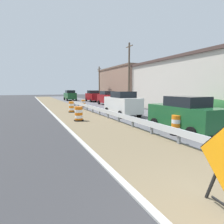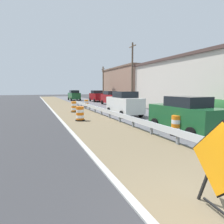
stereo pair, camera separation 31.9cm
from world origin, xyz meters
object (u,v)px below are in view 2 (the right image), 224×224
(traffic_barrel_mid, at_px, (74,107))
(car_lead_near_lane, at_px, (74,95))
(traffic_barrel_nearest, at_px, (176,126))
(car_mid_far_lane, at_px, (111,98))
(car_lead_far_lane, at_px, (185,114))
(car_trailing_far_lane, at_px, (124,103))
(utility_pole_mid, at_px, (132,74))
(traffic_barrel_close, at_px, (80,114))
(traffic_barrel_far, at_px, (86,104))
(car_trailing_near_lane, at_px, (97,96))
(warning_sign_diamond, at_px, (220,164))
(utility_pole_far, at_px, (103,83))

(traffic_barrel_mid, distance_m, car_lead_near_lane, 20.72)
(traffic_barrel_nearest, height_order, car_mid_far_lane, car_mid_far_lane)
(car_lead_near_lane, bearing_deg, car_lead_far_lane, 178.59)
(car_trailing_far_lane, relative_size, utility_pole_mid, 0.53)
(traffic_barrel_close, bearing_deg, car_mid_far_lane, 58.35)
(traffic_barrel_close, height_order, car_lead_near_lane, car_lead_near_lane)
(traffic_barrel_far, bearing_deg, traffic_barrel_nearest, -88.88)
(traffic_barrel_close, distance_m, traffic_barrel_mid, 5.60)
(car_trailing_near_lane, height_order, car_trailing_far_lane, car_trailing_far_lane)
(traffic_barrel_mid, distance_m, car_lead_far_lane, 12.36)
(warning_sign_diamond, xyz_separation_m, utility_pole_far, (10.47, 35.22, 2.64))
(traffic_barrel_mid, distance_m, car_trailing_near_lane, 16.40)
(car_lead_far_lane, bearing_deg, traffic_barrel_mid, 19.21)
(car_trailing_far_lane, bearing_deg, car_lead_far_lane, -177.68)
(warning_sign_diamond, bearing_deg, car_lead_far_lane, -120.98)
(car_trailing_near_lane, xyz_separation_m, utility_pole_mid, (1.82, -10.60, 3.52))
(car_lead_near_lane, distance_m, utility_pole_far, 6.75)
(traffic_barrel_far, xyz_separation_m, utility_pole_mid, (6.49, -0.96, 4.15))
(traffic_barrel_far, relative_size, car_mid_far_lane, 0.23)
(warning_sign_diamond, distance_m, car_lead_near_lane, 38.06)
(traffic_barrel_nearest, relative_size, car_mid_far_lane, 0.25)
(traffic_barrel_mid, relative_size, car_mid_far_lane, 0.26)
(car_mid_far_lane, bearing_deg, traffic_barrel_close, -33.42)
(warning_sign_diamond, relative_size, utility_pole_far, 0.27)
(warning_sign_diamond, xyz_separation_m, car_trailing_far_lane, (4.52, 13.24, 0.07))
(car_trailing_near_lane, bearing_deg, utility_pole_far, 142.02)
(car_lead_near_lane, height_order, car_trailing_near_lane, car_lead_near_lane)
(warning_sign_diamond, relative_size, traffic_barrel_close, 1.74)
(traffic_barrel_close, xyz_separation_m, traffic_barrel_mid, (0.64, 5.57, 0.02))
(warning_sign_diamond, distance_m, utility_pole_mid, 23.91)
(traffic_barrel_nearest, xyz_separation_m, utility_pole_far, (6.76, 29.86, 3.20))
(warning_sign_diamond, relative_size, car_mid_far_lane, 0.44)
(car_trailing_near_lane, bearing_deg, car_lead_near_lane, -150.30)
(warning_sign_diamond, distance_m, traffic_barrel_far, 22.71)
(traffic_barrel_mid, xyz_separation_m, car_mid_far_lane, (7.12, 7.02, 0.54))
(traffic_barrel_nearest, xyz_separation_m, traffic_barrel_far, (-0.33, 17.08, -0.04))
(utility_pole_mid, bearing_deg, traffic_barrel_nearest, -110.89)
(traffic_barrel_far, height_order, car_mid_far_lane, car_mid_far_lane)
(warning_sign_diamond, bearing_deg, utility_pole_far, -98.55)
(car_mid_far_lane, distance_m, utility_pole_far, 11.38)
(warning_sign_diamond, height_order, traffic_barrel_mid, warning_sign_diamond)
(traffic_barrel_mid, relative_size, car_lead_far_lane, 0.26)
(traffic_barrel_mid, xyz_separation_m, car_lead_near_lane, (4.12, 20.30, 0.55))
(traffic_barrel_close, distance_m, utility_pole_far, 25.76)
(traffic_barrel_far, bearing_deg, car_mid_far_lane, 24.68)
(traffic_barrel_mid, bearing_deg, car_trailing_near_lane, 63.26)
(traffic_barrel_mid, height_order, utility_pole_mid, utility_pole_mid)
(car_mid_far_lane, height_order, car_trailing_far_lane, car_trailing_far_lane)
(traffic_barrel_nearest, xyz_separation_m, car_mid_far_lane, (4.08, 19.11, 0.58))
(warning_sign_diamond, xyz_separation_m, car_lead_near_lane, (4.79, 37.76, 0.03))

